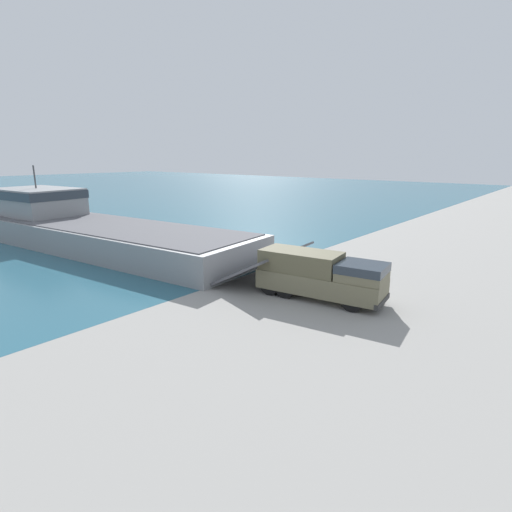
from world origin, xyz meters
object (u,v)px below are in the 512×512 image
landing_craft (88,227)px  mooring_bollard (303,254)px  military_truck (321,275)px  cargo_crate (372,294)px  soldier_on_ramp (333,269)px

landing_craft → mooring_bollard: bearing=-71.5°
military_truck → cargo_crate: size_ratio=9.76×
landing_craft → cargo_crate: landing_craft is taller
military_truck → mooring_bollard: size_ratio=9.85×
landing_craft → mooring_bollard: 21.19m
soldier_on_ramp → cargo_crate: (-1.21, -3.43, -0.68)m
cargo_crate → landing_craft: bearing=96.7°
landing_craft → cargo_crate: 28.19m
cargo_crate → soldier_on_ramp: bearing=70.5°
landing_craft → military_truck: (1.44, -25.41, -0.31)m
military_truck → soldier_on_ramp: bearing=97.6°
mooring_bollard → soldier_on_ramp: bearing=-129.3°
landing_craft → soldier_on_ramp: (4.51, -24.53, -0.81)m
mooring_bollard → landing_craft: bearing=114.9°
landing_craft → military_truck: 25.45m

